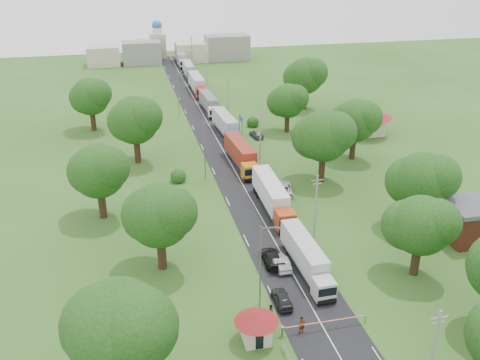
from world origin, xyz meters
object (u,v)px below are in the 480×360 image
object	(u,v)px
guard_booth	(256,323)
info_sign	(241,121)
boom_barrier	(312,324)
pedestrian_near	(302,325)
truck_0	(306,257)
car_lane_mid	(281,263)
car_lane_front	(282,299)

from	to	relation	value
guard_booth	info_sign	bearing A→B (deg)	78.32
boom_barrier	info_sign	distance (m)	60.39
boom_barrier	pedestrian_near	bearing A→B (deg)	176.42
pedestrian_near	truck_0	bearing A→B (deg)	53.29
info_sign	car_lane_mid	bearing A→B (deg)	-97.34
guard_booth	car_lane_mid	size ratio (longest dim) A/B	1.02
boom_barrier	car_lane_mid	xyz separation A→B (m)	(0.36, 11.87, -0.18)
guard_booth	pedestrian_near	xyz separation A→B (m)	(4.77, 0.07, -1.20)
guard_booth	car_lane_front	xyz separation A→B (m)	(4.20, 5.00, -1.46)
boom_barrier	guard_booth	xyz separation A→B (m)	(-5.84, -0.00, 1.27)
boom_barrier	truck_0	xyz separation A→B (m)	(3.03, 10.51, 1.09)
boom_barrier	car_lane_front	size ratio (longest dim) A/B	2.24
car_lane_mid	pedestrian_near	xyz separation A→B (m)	(-1.43, -11.80, 0.25)
pedestrian_near	boom_barrier	bearing A→B (deg)	-18.85
boom_barrier	pedestrian_near	xyz separation A→B (m)	(-1.07, 0.07, 0.07)
boom_barrier	car_lane_front	distance (m)	5.27
boom_barrier	guard_booth	size ratio (longest dim) A/B	2.10
car_lane_mid	info_sign	bearing A→B (deg)	-97.52
car_lane_front	info_sign	bearing A→B (deg)	-97.56
truck_0	pedestrian_near	distance (m)	11.27
boom_barrier	car_lane_front	xyz separation A→B (m)	(-1.64, 5.00, -0.19)
boom_barrier	info_sign	xyz separation A→B (m)	(6.56, 60.00, 2.11)
truck_0	pedestrian_near	xyz separation A→B (m)	(-4.10, -10.44, -1.02)
boom_barrier	guard_booth	world-z (taller)	guard_booth
info_sign	truck_0	world-z (taller)	info_sign
guard_booth	info_sign	xyz separation A→B (m)	(12.40, 60.00, 0.84)
info_sign	truck_0	bearing A→B (deg)	-94.08
info_sign	pedestrian_near	xyz separation A→B (m)	(-7.63, -59.93, -2.04)
truck_0	car_lane_front	xyz separation A→B (m)	(-4.67, -5.51, -1.28)
guard_booth	car_lane_mid	distance (m)	13.47
car_lane_mid	pedestrian_near	size ratio (longest dim) A/B	2.25
boom_barrier	guard_booth	distance (m)	5.98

